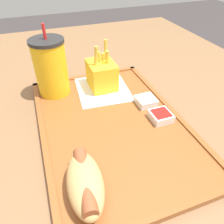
{
  "coord_description": "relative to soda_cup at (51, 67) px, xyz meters",
  "views": [
    {
      "loc": [
        -0.39,
        0.11,
        1.07
      ],
      "look_at": [
        -0.04,
        -0.01,
        0.77
      ],
      "focal_mm": 35.0,
      "sensor_mm": 36.0,
      "label": 1
    }
  ],
  "objects": [
    {
      "name": "soda_cup",
      "position": [
        0.0,
        0.0,
        0.0
      ],
      "size": [
        0.08,
        0.08,
        0.18
      ],
      "color": "gold",
      "rests_on": "food_tray"
    },
    {
      "name": "sauce_cup_ketchup",
      "position": [
        -0.2,
        -0.21,
        -0.06
      ],
      "size": [
        0.05,
        0.05,
        0.02
      ],
      "color": "silver",
      "rests_on": "food_tray"
    },
    {
      "name": "fries_carton",
      "position": [
        -0.02,
        -0.13,
        -0.03
      ],
      "size": [
        0.08,
        0.07,
        0.13
      ],
      "color": "gold",
      "rests_on": "food_tray"
    },
    {
      "name": "paper_napkin",
      "position": [
        -0.03,
        -0.12,
        -0.07
      ],
      "size": [
        0.17,
        0.15,
        0.0
      ],
      "color": "white",
      "rests_on": "food_tray"
    },
    {
      "name": "food_tray",
      "position": [
        -0.17,
        -0.1,
        -0.08
      ],
      "size": [
        0.46,
        0.31,
        0.01
      ],
      "color": "brown",
      "rests_on": "dining_table"
    },
    {
      "name": "sauce_cup_mayo",
      "position": [
        -0.14,
        -0.21,
        -0.06
      ],
      "size": [
        0.05,
        0.05,
        0.02
      ],
      "color": "silver",
      "rests_on": "food_tray"
    },
    {
      "name": "dining_table",
      "position": [
        -0.13,
        -0.09,
        -0.45
      ],
      "size": [
        1.43,
        1.16,
        0.73
      ],
      "color": "brown",
      "rests_on": "ground_plane"
    },
    {
      "name": "hot_dog_far",
      "position": [
        -0.32,
        -0.0,
        -0.05
      ],
      "size": [
        0.13,
        0.07,
        0.05
      ],
      "color": "tan",
      "rests_on": "food_tray"
    }
  ]
}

